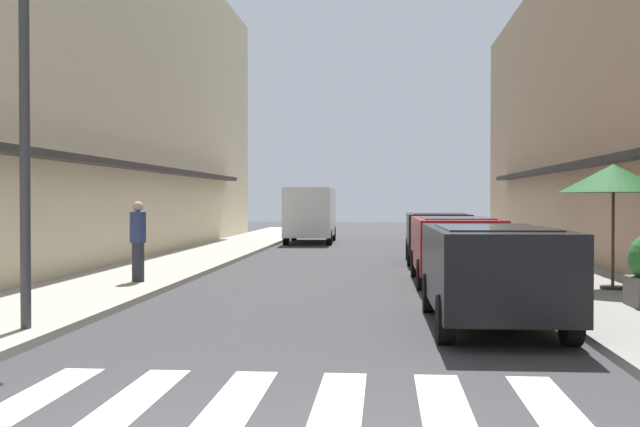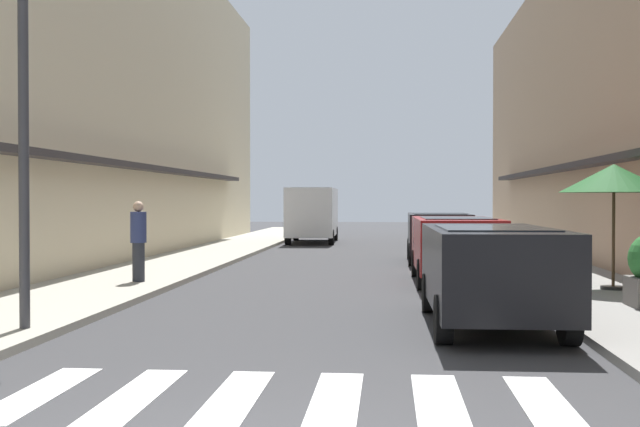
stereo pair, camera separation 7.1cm
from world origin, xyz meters
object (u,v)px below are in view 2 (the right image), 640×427
(delivery_van, at_px, (313,210))
(cafe_umbrella, at_px, (614,179))
(parked_car_mid, at_px, (455,242))
(parked_car_far, at_px, (439,231))
(pedestrian_walking_near, at_px, (138,239))
(street_lamp, at_px, (38,107))
(parked_car_near, at_px, (491,264))

(delivery_van, bearing_deg, cafe_umbrella, -67.32)
(parked_car_mid, distance_m, cafe_umbrella, 3.74)
(parked_car_far, bearing_deg, delivery_van, 114.46)
(parked_car_far, relative_size, pedestrian_walking_near, 2.37)
(delivery_van, xyz_separation_m, street_lamp, (-1.45, -23.70, 1.71))
(cafe_umbrella, relative_size, pedestrian_walking_near, 1.43)
(parked_car_near, height_order, cafe_umbrella, cafe_umbrella)
(pedestrian_walking_near, bearing_deg, parked_car_near, 67.47)
(parked_car_near, bearing_deg, cafe_umbrella, 55.03)
(parked_car_mid, xyz_separation_m, pedestrian_walking_near, (-6.78, -1.37, 0.10))
(street_lamp, bearing_deg, parked_car_near, 12.35)
(parked_car_far, relative_size, cafe_umbrella, 1.66)
(street_lamp, bearing_deg, delivery_van, 86.50)
(parked_car_mid, bearing_deg, street_lamp, -129.76)
(parked_car_far, relative_size, street_lamp, 0.84)
(parked_car_near, xyz_separation_m, parked_car_far, (0.00, 11.92, -0.00))
(parked_car_near, distance_m, street_lamp, 6.71)
(parked_car_near, height_order, parked_car_mid, same)
(parked_car_far, distance_m, cafe_umbrella, 8.43)
(parked_car_far, bearing_deg, cafe_umbrella, -69.78)
(delivery_van, relative_size, street_lamp, 1.12)
(parked_car_far, xyz_separation_m, delivery_van, (-4.74, 10.43, 0.48))
(street_lamp, height_order, cafe_umbrella, street_lamp)
(parked_car_near, xyz_separation_m, cafe_umbrella, (2.88, 4.11, 1.34))
(delivery_van, height_order, street_lamp, street_lamp)
(parked_car_far, distance_m, pedestrian_walking_near, 9.89)
(parked_car_mid, relative_size, pedestrian_walking_near, 2.56)
(cafe_umbrella, bearing_deg, parked_car_mid, 145.49)
(parked_car_far, bearing_deg, pedestrian_walking_near, -133.26)
(delivery_van, bearing_deg, parked_car_mid, -73.73)
(parked_car_far, distance_m, street_lamp, 14.81)
(parked_car_far, xyz_separation_m, cafe_umbrella, (2.88, -7.81, 1.34))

